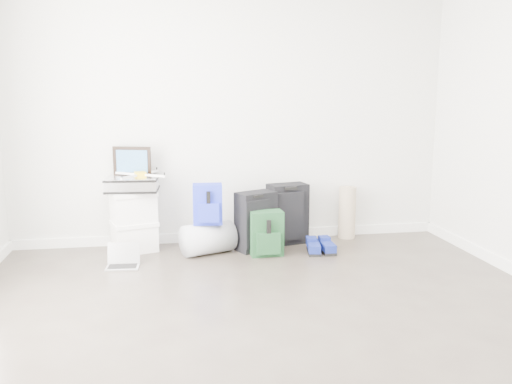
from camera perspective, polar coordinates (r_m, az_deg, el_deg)
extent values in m
plane|color=#372E28|center=(3.51, 2.99, -15.88)|extent=(5.00, 5.00, 0.00)
cube|color=silver|center=(5.61, -2.55, 8.36)|extent=(4.50, 0.02, 2.70)
cube|color=white|center=(5.80, -2.43, -4.59)|extent=(4.50, 0.02, 0.10)
cube|color=white|center=(5.53, -12.66, -4.74)|extent=(0.48, 0.42, 0.26)
cube|color=white|center=(5.49, -12.72, -3.22)|extent=(0.50, 0.45, 0.04)
cube|color=white|center=(5.46, -12.79, -1.69)|extent=(0.48, 0.42, 0.26)
cube|color=white|center=(5.43, -12.85, -0.13)|extent=(0.50, 0.45, 0.04)
cube|color=#B2B2B7|center=(5.41, -12.89, 0.81)|extent=(0.52, 0.40, 0.14)
cube|color=black|center=(5.48, -12.93, 3.19)|extent=(0.37, 0.14, 0.29)
cube|color=#235E8C|center=(5.47, -12.94, 3.17)|extent=(0.30, 0.10, 0.22)
cube|color=yellow|center=(5.37, -12.09, 1.82)|extent=(0.12, 0.12, 0.05)
cube|color=white|center=(5.49, -11.20, 2.03)|extent=(0.18, 0.25, 0.02)
cube|color=white|center=(5.46, -13.32, 1.90)|extent=(0.25, 0.18, 0.02)
cube|color=white|center=(5.26, -13.03, 1.59)|extent=(0.18, 0.25, 0.02)
cube|color=white|center=(5.29, -10.82, 1.73)|extent=(0.25, 0.18, 0.02)
cylinder|color=#94959C|center=(5.31, -5.08, -4.88)|extent=(0.57, 0.46, 0.31)
cube|color=#1923A5|center=(5.21, -5.13, -1.26)|extent=(0.29, 0.18, 0.39)
cube|color=#1923A5|center=(5.14, -5.03, -2.19)|extent=(0.21, 0.07, 0.18)
cube|color=black|center=(5.38, -0.02, -3.08)|extent=(0.44, 0.36, 0.59)
cube|color=black|center=(5.27, 0.20, -3.39)|extent=(0.27, 0.15, 0.47)
cube|color=black|center=(5.21, 0.20, -0.45)|extent=(0.11, 0.07, 0.02)
cube|color=#133417|center=(5.23, 1.10, -4.35)|extent=(0.32, 0.20, 0.43)
cube|color=#133417|center=(5.16, 1.31, -5.44)|extent=(0.23, 0.07, 0.21)
cube|color=black|center=(5.64, 3.32, -2.29)|extent=(0.44, 0.31, 0.62)
cube|color=black|center=(5.52, 3.63, -2.58)|extent=(0.30, 0.10, 0.50)
cube|color=black|center=(5.47, 3.65, 0.39)|extent=(0.14, 0.06, 0.03)
cube|color=black|center=(5.39, 6.08, -6.22)|extent=(0.17, 0.32, 0.03)
cube|color=navy|center=(5.37, 6.09, -5.71)|extent=(0.16, 0.31, 0.07)
cube|color=black|center=(5.42, 7.46, -6.14)|extent=(0.12, 0.30, 0.03)
cube|color=navy|center=(5.41, 7.47, -5.62)|extent=(0.11, 0.29, 0.07)
cylinder|color=tan|center=(5.92, 9.57, -2.14)|extent=(0.18, 0.18, 0.56)
cube|color=silver|center=(5.06, -13.86, -7.68)|extent=(0.30, 0.22, 0.01)
cube|color=black|center=(5.06, -13.86, -7.59)|extent=(0.26, 0.15, 0.00)
cube|color=black|center=(5.13, -13.75, -6.23)|extent=(0.29, 0.03, 0.19)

